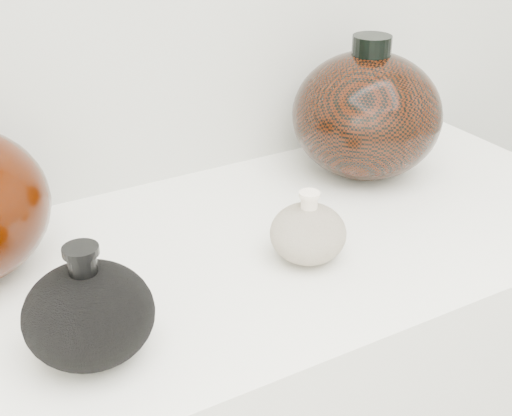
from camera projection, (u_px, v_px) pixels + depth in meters
black_gourd_vase at (89, 314)px, 0.74m from camera, size 0.14×0.14×0.13m
cream_gourd_vase at (308, 233)px, 0.92m from camera, size 0.12×0.12×0.10m
right_round_pot at (367, 114)px, 1.13m from camera, size 0.24×0.24×0.23m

